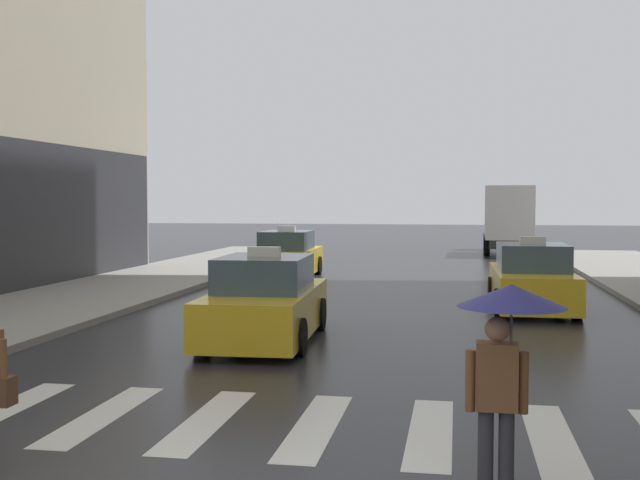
{
  "coord_description": "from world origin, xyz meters",
  "views": [
    {
      "loc": [
        1.63,
        -5.93,
        2.68
      ],
      "look_at": [
        -0.84,
        8.0,
        1.95
      ],
      "focal_mm": 43.56,
      "sensor_mm": 36.0,
      "label": 1
    }
  ],
  "objects_px": {
    "pedestrian_with_umbrella": "(506,332)",
    "taxi_second": "(532,280)",
    "taxi_third": "(287,257)",
    "box_truck": "(508,217)",
    "taxi_lead": "(265,303)"
  },
  "relations": [
    {
      "from": "taxi_lead",
      "to": "taxi_second",
      "type": "bearing_deg",
      "value": 44.01
    },
    {
      "from": "pedestrian_with_umbrella",
      "to": "taxi_second",
      "type": "bearing_deg",
      "value": 83.71
    },
    {
      "from": "taxi_second",
      "to": "taxi_third",
      "type": "height_order",
      "value": "same"
    },
    {
      "from": "taxi_third",
      "to": "box_truck",
      "type": "height_order",
      "value": "box_truck"
    },
    {
      "from": "taxi_third",
      "to": "box_truck",
      "type": "distance_m",
      "value": 15.75
    },
    {
      "from": "taxi_third",
      "to": "pedestrian_with_umbrella",
      "type": "height_order",
      "value": "pedestrian_with_umbrella"
    },
    {
      "from": "pedestrian_with_umbrella",
      "to": "box_truck",
      "type": "bearing_deg",
      "value": 86.42
    },
    {
      "from": "taxi_second",
      "to": "taxi_third",
      "type": "distance_m",
      "value": 10.01
    },
    {
      "from": "taxi_lead",
      "to": "pedestrian_with_umbrella",
      "type": "bearing_deg",
      "value": -61.11
    },
    {
      "from": "taxi_lead",
      "to": "taxi_second",
      "type": "distance_m",
      "value": 7.49
    },
    {
      "from": "taxi_second",
      "to": "box_truck",
      "type": "bearing_deg",
      "value": 88.13
    },
    {
      "from": "taxi_third",
      "to": "taxi_lead",
      "type": "bearing_deg",
      "value": -79.52
    },
    {
      "from": "taxi_third",
      "to": "taxi_second",
      "type": "bearing_deg",
      "value": -40.92
    },
    {
      "from": "taxi_lead",
      "to": "taxi_second",
      "type": "relative_size",
      "value": 1.01
    },
    {
      "from": "pedestrian_with_umbrella",
      "to": "taxi_lead",
      "type": "bearing_deg",
      "value": 118.89
    }
  ]
}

